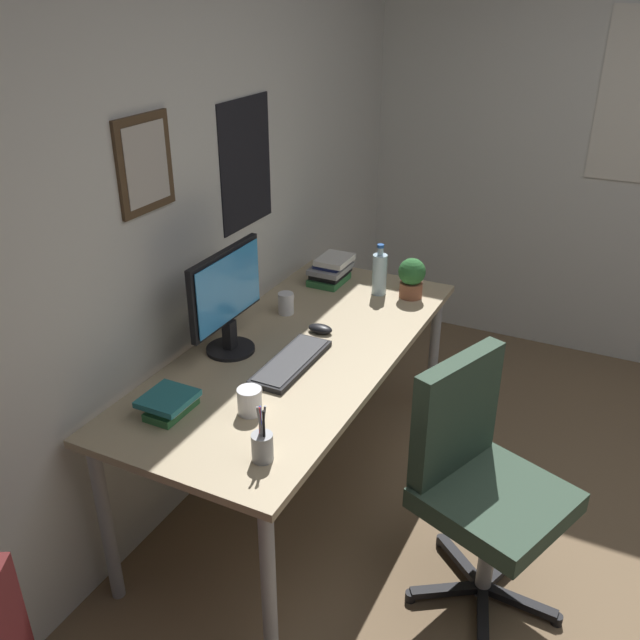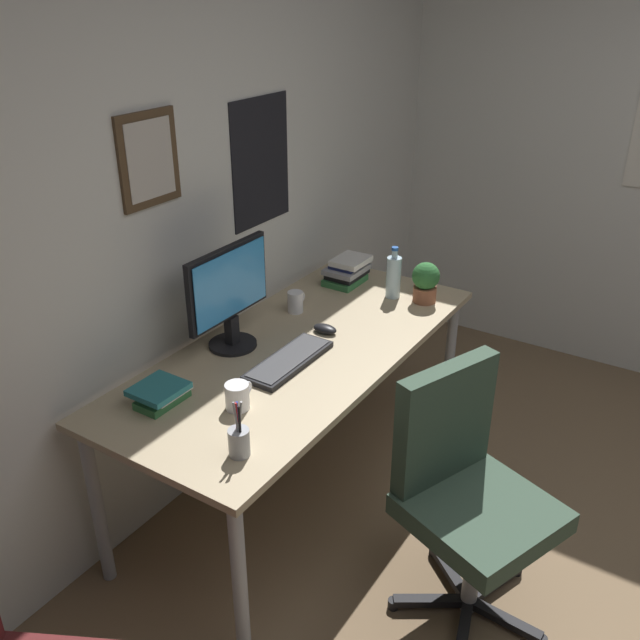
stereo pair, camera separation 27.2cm
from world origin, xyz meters
The scene contains 13 objects.
wall_back centered at (0.00, 2.15, 1.30)m, with size 4.40×0.10×2.60m.
desk centered at (0.16, 1.67, 0.67)m, with size 1.82×0.80×0.74m.
office_chair centered at (-0.04, 0.84, 0.53)m, with size 0.59×0.60×0.95m.
monitor centered at (0.02, 1.91, 0.98)m, with size 0.46×0.20×0.43m.
keyboard centered at (0.03, 1.63, 0.75)m, with size 0.43×0.15×0.03m.
computer_mouse centered at (0.33, 1.65, 0.76)m, with size 0.06×0.11×0.04m.
water_bottle centered at (0.82, 1.58, 0.85)m, with size 0.07×0.07×0.25m.
coffee_mug_near centered at (-0.33, 1.60, 0.79)m, with size 0.12×0.09×0.10m.
coffee_mug_far centered at (0.43, 1.88, 0.79)m, with size 0.11×0.07×0.10m.
potted_plant centered at (0.85, 1.43, 0.85)m, with size 0.13×0.13×0.20m.
pen_cup centered at (-0.54, 1.43, 0.80)m, with size 0.07×0.07×0.20m.
book_stack_left centered at (0.84, 1.85, 0.81)m, with size 0.23×0.18×0.14m.
book_stack_right centered at (-0.45, 1.86, 0.78)m, with size 0.20×0.17×0.07m.
Camera 2 is at (-1.89, 0.25, 2.11)m, focal length 38.40 mm.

